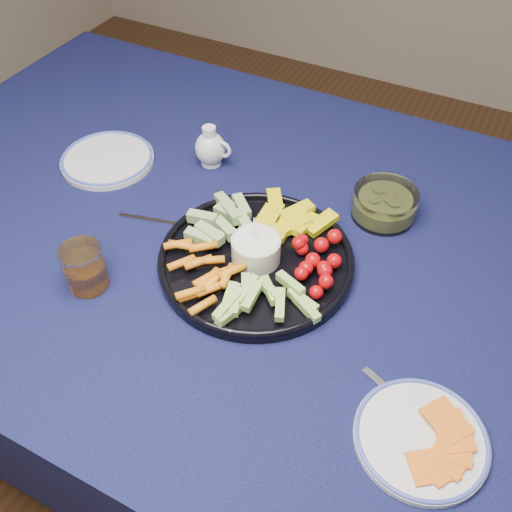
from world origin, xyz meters
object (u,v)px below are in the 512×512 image
at_px(juice_tumbler, 85,270).
at_px(side_plate_extra, 107,159).
at_px(cheese_plate, 421,437).
at_px(crudite_platter, 255,256).
at_px(dining_table, 250,261).
at_px(creamer_pitcher, 211,148).
at_px(pickle_bowl, 384,205).

relative_size(juice_tumbler, side_plate_extra, 0.42).
bearing_deg(cheese_plate, crudite_platter, 151.68).
height_order(dining_table, crudite_platter, crudite_platter).
distance_m(dining_table, creamer_pitcher, 0.26).
bearing_deg(creamer_pitcher, side_plate_extra, -153.55).
bearing_deg(creamer_pitcher, juice_tumbler, -91.99).
bearing_deg(pickle_bowl, creamer_pitcher, -178.77).
bearing_deg(side_plate_extra, crudite_platter, -16.16).
bearing_deg(crudite_platter, creamer_pitcher, 134.71).
xyz_separation_m(dining_table, juice_tumbler, (-0.19, -0.25, 0.12)).
relative_size(dining_table, juice_tumbler, 19.62).
bearing_deg(cheese_plate, side_plate_extra, 157.99).
height_order(dining_table, side_plate_extra, side_plate_extra).
distance_m(pickle_bowl, side_plate_extra, 0.60).
relative_size(dining_table, side_plate_extra, 8.28).
xyz_separation_m(creamer_pitcher, side_plate_extra, (-0.20, -0.10, -0.03)).
height_order(cheese_plate, side_plate_extra, cheese_plate).
bearing_deg(pickle_bowl, cheese_plate, -65.05).
xyz_separation_m(crudite_platter, pickle_bowl, (0.16, 0.23, 0.01)).
bearing_deg(crudite_platter, dining_table, 123.86).
height_order(creamer_pitcher, juice_tumbler, creamer_pitcher).
relative_size(pickle_bowl, juice_tumbler, 1.47).
bearing_deg(pickle_bowl, side_plate_extra, -169.47).
bearing_deg(cheese_plate, juice_tumbler, 178.17).
distance_m(creamer_pitcher, pickle_bowl, 0.39).
relative_size(pickle_bowl, side_plate_extra, 0.62).
height_order(dining_table, creamer_pitcher, creamer_pitcher).
bearing_deg(creamer_pitcher, crudite_platter, -45.29).
bearing_deg(creamer_pitcher, dining_table, -41.01).
relative_size(crudite_platter, side_plate_extra, 1.75).
bearing_deg(side_plate_extra, creamer_pitcher, 26.45).
distance_m(pickle_bowl, cheese_plate, 0.47).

